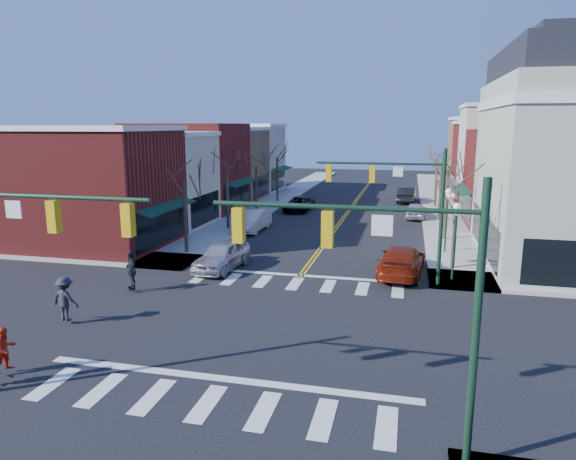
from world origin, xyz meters
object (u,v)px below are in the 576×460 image
Objects in this scene: lamppost_corner at (455,228)px; car_right_near at (402,261)px; car_left_mid at (252,221)px; pedestrian_dark_a at (131,270)px; car_left_near at (222,256)px; pedestrian_red_b at (6,349)px; pedestrian_dark_b at (65,299)px; car_left_far at (299,204)px; lamppost_midblock at (447,209)px; car_right_mid at (416,211)px; car_right_far at (407,195)px.

car_right_near is (-2.70, 0.73, -2.13)m from lamppost_corner.
pedestrian_dark_a is at bearing -92.08° from car_left_mid.
pedestrian_red_b is at bearing -93.92° from car_left_near.
car_left_mid is 25.10m from pedestrian_red_b.
car_left_far is at bearing -89.94° from pedestrian_dark_b.
car_left_far is (1.60, 10.46, -0.14)m from car_left_mid.
lamppost_corner is 17.00m from pedestrian_dark_a.
lamppost_midblock reaches higher than pedestrian_dark_b.
car_left_mid is 16.18m from pedestrian_dark_a.
car_right_near is at bearing 88.83° from car_right_mid.
pedestrian_dark_a reaches higher than car_left_near.
car_left_mid is 1.18× the size of car_right_mid.
car_left_near is 11.21m from car_left_mid.
pedestrian_red_b reaches higher than car_left_near.
pedestrian_dark_b reaches higher than car_left_mid.
car_right_mid is (12.80, 8.83, -0.10)m from car_left_mid.
lamppost_corner is at bearing 8.41° from car_left_near.
pedestrian_red_b is (-15.50, -14.49, -2.04)m from lamppost_corner.
lamppost_midblock is 13.24m from car_right_mid.
pedestrian_dark_b is at bearing 73.85° from car_right_far.
pedestrian_red_b is (-12.80, -15.22, 0.09)m from car_right_near.
car_right_far reaches higher than car_left_far.
lamppost_corner and lamppost_midblock have the same top height.
car_right_near is 18.72m from car_right_mid.
pedestrian_dark_a is at bearing -114.35° from car_left_near.
pedestrian_dark_b is (-3.47, -31.08, 0.41)m from car_left_far.
lamppost_midblock is 19.64m from car_left_far.
car_left_near is 3.14× the size of pedestrian_red_b.
car_right_far is (0.02, 28.70, 0.02)m from car_right_near.
car_right_far is 2.70× the size of pedestrian_dark_b.
lamppost_midblock is 0.89× the size of car_left_near.
car_left_far is at bearing -58.22° from car_right_near.
lamppost_midblock reaches higher than car_left_mid.
lamppost_corner is 19.37m from pedestrian_dark_b.
car_right_far is (11.92, 18.84, 0.02)m from car_left_mid.
car_left_near is (-13.00, -0.50, -2.13)m from lamppost_corner.
car_right_far is at bearing 96.67° from lamppost_midblock.
car_right_mid is 10.04m from car_right_far.
lamppost_corner is 0.89× the size of car_left_near.
car_right_far is 3.35× the size of pedestrian_red_b.
car_left_far is (-13.00, 14.55, -2.26)m from lamppost_midblock.
pedestrian_red_b reaches higher than car_right_mid.
lamppost_midblock is at bearing -110.21° from car_right_near.
lamppost_corner is 24.84m from car_left_far.
car_left_far is 3.25× the size of pedestrian_red_b.
pedestrian_dark_a is at bearing -89.88° from pedestrian_dark_b.
lamppost_corner is at bearing -34.66° from pedestrian_red_b.
pedestrian_dark_b is (-1.87, -20.63, 0.27)m from car_left_mid.
pedestrian_dark_b is (-14.67, -29.46, 0.38)m from car_right_mid.
car_left_mid is 0.88× the size of car_right_near.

